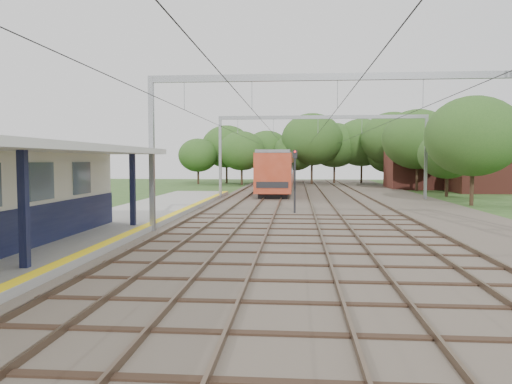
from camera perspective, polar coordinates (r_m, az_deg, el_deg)
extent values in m
cube|color=#473D33|center=(37.10, 8.58, -1.39)|extent=(18.00, 90.00, 0.10)
cube|color=gray|center=(22.93, -18.45, -4.30)|extent=(5.00, 52.00, 0.35)
cube|color=yellow|center=(22.12, -13.08, -4.02)|extent=(0.45, 52.00, 0.01)
cube|color=#111638|center=(14.89, -25.02, -1.77)|extent=(0.22, 0.22, 3.20)
cube|color=#111638|center=(23.12, -13.91, 0.26)|extent=(0.22, 0.22, 3.20)
cube|color=brown|center=(37.44, -4.07, -1.12)|extent=(0.07, 88.00, 0.15)
cube|color=brown|center=(37.25, -1.89, -1.14)|extent=(0.07, 88.00, 0.15)
cube|color=brown|center=(37.10, 0.52, -1.15)|extent=(0.07, 88.00, 0.15)
cube|color=brown|center=(37.02, 2.73, -1.17)|extent=(0.07, 88.00, 0.15)
cube|color=brown|center=(37.02, 6.24, -1.19)|extent=(0.07, 88.00, 0.15)
cube|color=brown|center=(37.08, 8.46, -1.19)|extent=(0.07, 88.00, 0.15)
cube|color=brown|center=(37.29, 11.78, -1.20)|extent=(0.07, 88.00, 0.15)
cube|color=brown|center=(37.49, 13.96, -1.21)|extent=(0.07, 88.00, 0.15)
cube|color=gray|center=(22.81, -11.83, 4.14)|extent=(0.22, 0.22, 7.00)
cube|color=gray|center=(22.26, 10.11, 12.84)|extent=(17.00, 0.20, 0.30)
cube|color=gray|center=(42.37, -4.11, 3.93)|extent=(0.22, 0.22, 7.00)
cube|color=gray|center=(43.18, 18.84, 3.74)|extent=(0.22, 0.22, 7.00)
cube|color=gray|center=(42.08, 7.52, 8.48)|extent=(17.00, 0.20, 0.30)
cylinder|color=black|center=(37.27, -3.01, 7.06)|extent=(0.02, 88.00, 0.02)
cylinder|color=black|center=(36.99, 1.64, 7.09)|extent=(0.02, 88.00, 0.02)
cylinder|color=black|center=(36.98, 7.42, 7.06)|extent=(0.02, 88.00, 0.02)
cylinder|color=black|center=(37.32, 12.99, 6.97)|extent=(0.02, 88.00, 0.02)
cylinder|color=#382619|center=(68.86, -4.90, 2.09)|extent=(0.28, 0.28, 2.88)
ellipsoid|color=#274E1C|center=(68.86, -4.92, 5.02)|extent=(6.72, 6.72, 5.76)
cylinder|color=#382619|center=(70.12, 0.21, 1.98)|extent=(0.28, 0.28, 2.52)
ellipsoid|color=#274E1C|center=(70.10, 0.21, 4.50)|extent=(5.88, 5.88, 5.04)
cylinder|color=#382619|center=(66.90, 5.15, 2.20)|extent=(0.28, 0.28, 3.24)
ellipsoid|color=#274E1C|center=(66.92, 5.16, 5.59)|extent=(7.56, 7.56, 6.48)
cylinder|color=#382619|center=(69.21, 10.11, 1.98)|extent=(0.28, 0.28, 2.70)
ellipsoid|color=#274E1C|center=(69.20, 10.14, 4.71)|extent=(6.30, 6.30, 5.40)
cylinder|color=#382619|center=(46.77, 20.86, 0.93)|extent=(0.28, 0.28, 2.52)
ellipsoid|color=#274E1C|center=(46.74, 20.95, 4.70)|extent=(5.88, 5.88, 5.04)
cylinder|color=#382619|center=(62.38, 17.22, 1.78)|extent=(0.28, 0.28, 2.88)
ellipsoid|color=#274E1C|center=(62.38, 17.28, 5.02)|extent=(6.72, 6.72, 5.76)
cube|color=brown|center=(56.37, 24.98, 2.25)|extent=(7.00, 6.00, 4.50)
cube|color=#5D2217|center=(56.40, 25.06, 5.45)|extent=(4.99, 6.12, 4.99)
cube|color=brown|center=(60.64, 18.57, 2.71)|extent=(8.00, 6.00, 5.00)
cube|color=#5D2217|center=(60.70, 18.64, 5.92)|extent=(5.52, 6.12, 5.52)
cube|color=black|center=(49.66, 2.41, 0.22)|extent=(2.44, 17.45, 0.44)
cube|color=#A33118|center=(49.58, 2.41, 2.41)|extent=(3.06, 18.96, 3.34)
cube|color=black|center=(49.58, 2.41, 2.82)|extent=(3.10, 17.45, 0.95)
cube|color=slate|center=(49.58, 2.42, 4.48)|extent=(2.81, 18.96, 0.28)
cube|color=black|center=(69.19, 3.05, 1.18)|extent=(2.44, 17.45, 0.44)
cube|color=#A33118|center=(69.13, 3.06, 2.75)|extent=(3.06, 18.96, 3.34)
cube|color=black|center=(69.13, 3.06, 3.05)|extent=(3.10, 17.45, 0.95)
cube|color=slate|center=(69.13, 3.06, 4.24)|extent=(2.81, 18.96, 0.28)
cylinder|color=black|center=(30.06, 4.45, 0.76)|extent=(0.14, 0.14, 3.54)
cube|color=black|center=(30.03, 4.47, 4.32)|extent=(0.29, 0.20, 0.49)
sphere|color=red|center=(29.93, 4.47, 4.61)|extent=(0.12, 0.12, 0.12)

